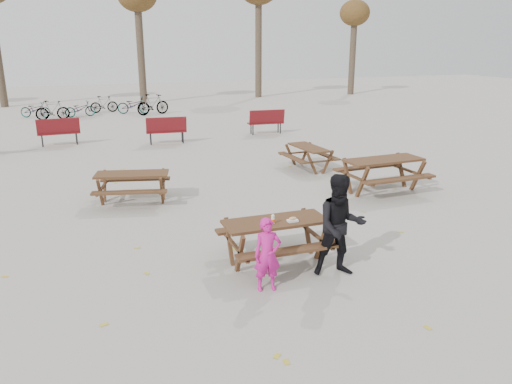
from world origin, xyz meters
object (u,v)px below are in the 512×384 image
object	(u,v)px
main_picnic_table	(275,230)
soda_bottle	(273,220)
food_tray	(293,221)
adult	(340,226)
picnic_table_north	(133,188)
child	(267,255)
picnic_table_far	(309,158)
picnic_table_east	(383,175)

from	to	relation	value
main_picnic_table	soda_bottle	distance (m)	0.32
food_tray	adult	distance (m)	0.86
main_picnic_table	picnic_table_north	world-z (taller)	main_picnic_table
child	adult	world-z (taller)	adult
picnic_table_north	picnic_table_far	distance (m)	5.62
main_picnic_table	adult	distance (m)	1.18
soda_bottle	picnic_table_north	world-z (taller)	soda_bottle
adult	food_tray	bearing A→B (deg)	144.55
picnic_table_north	child	bearing A→B (deg)	-60.48
main_picnic_table	picnic_table_far	size ratio (longest dim) A/B	1.13
child	picnic_table_east	world-z (taller)	child
picnic_table_north	picnic_table_far	xyz separation A→B (m)	(5.40, 1.56, -0.02)
picnic_table_east	picnic_table_far	distance (m)	2.91
picnic_table_east	picnic_table_far	world-z (taller)	picnic_table_east
food_tray	adult	world-z (taller)	adult
child	soda_bottle	bearing A→B (deg)	70.84
picnic_table_east	adult	bearing A→B (deg)	-133.79
adult	picnic_table_far	size ratio (longest dim) A/B	1.07
child	picnic_table_far	distance (m)	7.83
picnic_table_north	soda_bottle	bearing A→B (deg)	-53.45
picnic_table_east	picnic_table_far	size ratio (longest dim) A/B	1.26
soda_bottle	child	world-z (taller)	child
child	picnic_table_east	bearing A→B (deg)	47.99
adult	picnic_table_north	distance (m)	5.82
main_picnic_table	soda_bottle	size ratio (longest dim) A/B	10.59
soda_bottle	adult	distance (m)	1.14
food_tray	picnic_table_east	world-z (taller)	picnic_table_east
main_picnic_table	adult	world-z (taller)	adult
main_picnic_table	picnic_table_north	bearing A→B (deg)	114.52
soda_bottle	main_picnic_table	bearing A→B (deg)	52.86
picnic_table_east	picnic_table_far	bearing A→B (deg)	102.48
adult	picnic_table_north	xyz separation A→B (m)	(-2.77, 5.10, -0.49)
adult	picnic_table_east	size ratio (longest dim) A/B	0.85
picnic_table_north	food_tray	bearing A→B (deg)	-49.73
child	picnic_table_north	bearing A→B (deg)	113.52
main_picnic_table	picnic_table_east	distance (m)	5.18
main_picnic_table	picnic_table_north	distance (m)	4.72
food_tray	picnic_table_far	distance (m)	6.82
main_picnic_table	child	world-z (taller)	child
food_tray	picnic_table_far	size ratio (longest dim) A/B	0.11
food_tray	picnic_table_east	distance (m)	5.09
adult	picnic_table_far	world-z (taller)	adult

